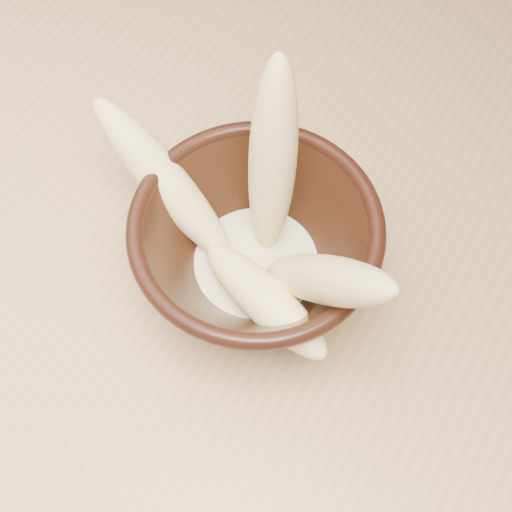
{
  "coord_description": "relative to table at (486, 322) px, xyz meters",
  "views": [
    {
      "loc": [
        -0.06,
        -0.32,
        1.29
      ],
      "look_at": [
        -0.19,
        -0.1,
        0.8
      ],
      "focal_mm": 50.0,
      "sensor_mm": 36.0,
      "label": 1
    }
  ],
  "objects": [
    {
      "name": "table",
      "position": [
        0.0,
        0.0,
        0.0
      ],
      "size": [
        1.2,
        0.8,
        0.75
      ],
      "color": "tan",
      "rests_on": "ground"
    },
    {
      "name": "bowl",
      "position": [
        -0.19,
        -0.1,
        0.14
      ],
      "size": [
        0.19,
        0.19,
        0.1
      ],
      "rotation": [
        0.0,
        0.0,
        0.03
      ],
      "color": "black",
      "rests_on": "table"
    },
    {
      "name": "milk_puddle",
      "position": [
        -0.19,
        -0.1,
        0.11
      ],
      "size": [
        0.1,
        0.1,
        0.01
      ],
      "primitive_type": "cylinder",
      "color": "beige",
      "rests_on": "bowl"
    },
    {
      "name": "banana_upright",
      "position": [
        -0.2,
        -0.06,
        0.2
      ],
      "size": [
        0.06,
        0.08,
        0.18
      ],
      "primitive_type": "ellipsoid",
      "rotation": [
        0.25,
        0.0,
        3.53
      ],
      "color": "#F3D88F",
      "rests_on": "bowl"
    },
    {
      "name": "banana_left",
      "position": [
        -0.27,
        -0.1,
        0.16
      ],
      "size": [
        0.15,
        0.06,
        0.12
      ],
      "primitive_type": "ellipsoid",
      "rotation": [
        0.97,
        0.0,
        -1.78
      ],
      "color": "#F3D88F",
      "rests_on": "bowl"
    },
    {
      "name": "banana_right",
      "position": [
        -0.12,
        -0.12,
        0.18
      ],
      "size": [
        0.13,
        0.07,
        0.15
      ],
      "primitive_type": "ellipsoid",
      "rotation": [
        0.69,
        0.0,
        1.27
      ],
      "color": "#F3D88F",
      "rests_on": "bowl"
    },
    {
      "name": "banana_across",
      "position": [
        -0.16,
        -0.14,
        0.14
      ],
      "size": [
        0.13,
        0.07,
        0.05
      ],
      "primitive_type": "ellipsoid",
      "rotation": [
        1.45,
        0.0,
        1.24
      ],
      "color": "#F3D88F",
      "rests_on": "bowl"
    }
  ]
}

